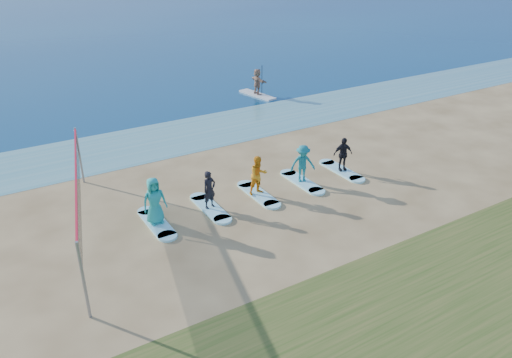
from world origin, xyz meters
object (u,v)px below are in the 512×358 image
student_3 (303,164)px  student_4 (343,154)px  student_0 (154,201)px  surfboard_3 (302,182)px  surfboard_4 (341,171)px  paddleboarder (257,82)px  volleyball_net (78,188)px  student_1 (209,190)px  surfboard_1 (210,208)px  surfboard_2 (258,194)px  student_2 (258,175)px  paddleboard (257,95)px  surfboard_0 (157,223)px

student_3 → student_4: size_ratio=1.07×
student_0 → surfboard_3: (6.64, 0.00, -0.94)m
surfboard_4 → paddleboarder: bearing=76.2°
volleyball_net → student_1: bearing=-7.5°
surfboard_3 → surfboard_1: bearing=180.0°
student_1 → surfboard_2: 2.36m
surfboard_2 → surfboard_3: size_ratio=1.00×
volleyball_net → surfboard_2: bearing=-5.1°
student_1 → student_3: bearing=-11.3°
surfboard_1 → surfboard_3: bearing=0.0°
volleyball_net → surfboard_4: size_ratio=4.03×
student_0 → student_4: (8.86, 0.00, -0.13)m
paddleboarder → student_4: paddleboarder is taller
volleyball_net → surfboard_2: size_ratio=4.03×
student_2 → surfboard_3: (2.21, 0.00, -0.87)m
paddleboard → surfboard_4: bearing=-113.8°
student_0 → surfboard_3: bearing=0.6°
student_1 → surfboard_4: bearing=-11.3°
surfboard_0 → surfboard_4: bearing=0.0°
student_3 → student_4: 2.21m
volleyball_net → surfboard_1: size_ratio=4.03×
paddleboarder → student_3: size_ratio=1.02×
surfboard_2 → surfboard_4: bearing=0.0°
paddleboard → surfboard_4: paddleboard is taller
surfboard_0 → surfboard_3: same height
student_2 → student_4: size_ratio=1.06×
student_2 → surfboard_2: bearing=0.0°
surfboard_1 → surfboard_2: (2.21, 0.00, 0.00)m
student_2 → paddleboarder: bearing=57.4°
student_3 → student_1: bearing=-158.7°
surfboard_0 → volleyball_net: bearing=165.9°
student_1 → surfboard_2: size_ratio=0.69×
volleyball_net → surfboard_0: 3.11m
volleyball_net → paddleboard: (14.28, 11.62, -1.84)m
surfboard_0 → student_3: bearing=0.0°
student_1 → surfboard_3: size_ratio=0.69×
paddleboard → student_3: bearing=-123.1°
surfboard_3 → surfboard_4: bearing=0.0°
paddleboarder → student_4: (-3.01, -12.22, -0.10)m
surfboard_0 → student_4: student_4 is taller
paddleboard → student_3: (-5.22, -12.22, 0.86)m
student_0 → surfboard_1: bearing=0.6°
surfboard_2 → student_4: student_4 is taller
student_2 → surfboard_0: bearing=178.7°
student_0 → student_2: size_ratio=1.10×
paddleboarder → student_0: size_ratio=0.94×
surfboard_1 → student_2: size_ratio=1.34×
surfboard_2 → surfboard_3: bearing=0.0°
surfboard_2 → student_4: bearing=0.0°
student_2 → surfboard_3: 2.38m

